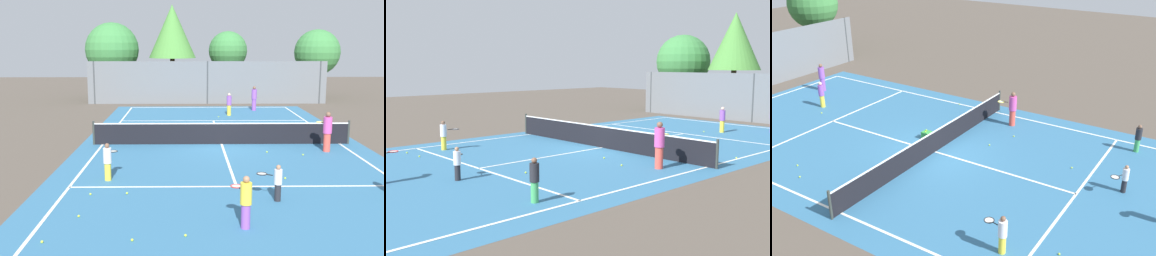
# 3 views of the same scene
# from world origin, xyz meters

# --- Properties ---
(ground_plane) EXTENTS (80.00, 80.00, 0.00)m
(ground_plane) POSITION_xyz_m (0.00, 0.00, 0.00)
(ground_plane) COLOR brown
(court_surface) EXTENTS (13.00, 25.00, 0.01)m
(court_surface) POSITION_xyz_m (0.00, 0.00, 0.00)
(court_surface) COLOR teal
(court_surface) RESTS_ON ground_plane
(tennis_net) EXTENTS (11.90, 0.10, 1.10)m
(tennis_net) POSITION_xyz_m (0.00, 0.00, 0.51)
(tennis_net) COLOR #333833
(tennis_net) RESTS_ON ground_plane
(perimeter_fence) EXTENTS (18.00, 0.12, 3.20)m
(perimeter_fence) POSITION_xyz_m (0.00, 14.00, 1.60)
(perimeter_fence) COLOR slate
(perimeter_fence) RESTS_ON ground_plane
(tree_0) EXTENTS (3.68, 3.68, 7.47)m
(tree_0) POSITION_xyz_m (-2.68, 16.16, 5.39)
(tree_0) COLOR brown
(tree_0) RESTS_ON ground_plane
(tree_1) EXTENTS (4.27, 4.27, 6.14)m
(tree_1) POSITION_xyz_m (-7.50, 16.75, 3.99)
(tree_1) COLOR brown
(tree_1) RESTS_ON ground_plane
(tree_2) EXTENTS (3.21, 3.21, 5.49)m
(tree_2) POSITION_xyz_m (1.91, 18.31, 3.84)
(tree_2) COLOR brown
(tree_2) RESTS_ON ground_plane
(tree_3) EXTENTS (3.79, 3.79, 5.64)m
(tree_3) POSITION_xyz_m (9.37, 18.22, 3.73)
(tree_3) COLOR brown
(tree_3) RESTS_ON ground_plane
(player_0) EXTENTS (0.31, 0.31, 1.43)m
(player_0) POSITION_xyz_m (1.12, 8.38, 0.73)
(player_0) COLOR yellow
(player_0) RESTS_ON ground_plane
(player_1) EXTENTS (0.58, 0.95, 1.73)m
(player_1) POSITION_xyz_m (4.43, -1.50, 0.89)
(player_1) COLOR #E54C3F
(player_1) RESTS_ON ground_plane
(player_3) EXTENTS (0.46, 0.86, 1.31)m
(player_3) POSITION_xyz_m (-4.34, -5.60, 0.68)
(player_3) COLOR yellow
(player_3) RESTS_ON ground_plane
(player_4) EXTENTS (0.79, 0.61, 1.12)m
(player_4) POSITION_xyz_m (1.05, -7.79, 0.59)
(player_4) COLOR #232328
(player_4) RESTS_ON ground_plane
(player_5) EXTENTS (0.55, 0.88, 1.39)m
(player_5) POSITION_xyz_m (-0.15, -9.84, 0.72)
(player_5) COLOR purple
(player_5) RESTS_ON ground_plane
(player_6) EXTENTS (0.36, 0.36, 1.67)m
(player_6) POSITION_xyz_m (3.03, 10.50, 0.85)
(player_6) COLOR purple
(player_6) RESTS_ON ground_plane
(ball_crate) EXTENTS (0.37, 0.39, 0.43)m
(ball_crate) POSITION_xyz_m (0.89, 1.11, 0.18)
(ball_crate) COLOR green
(ball_crate) RESTS_ON ground_plane
(tennis_ball_0) EXTENTS (0.07, 0.07, 0.07)m
(tennis_ball_0) POSITION_xyz_m (0.41, 7.70, 0.03)
(tennis_ball_0) COLOR #CCE533
(tennis_ball_0) RESTS_ON ground_plane
(tennis_ball_1) EXTENTS (0.07, 0.07, 0.07)m
(tennis_ball_1) POSITION_xyz_m (1.82, -1.71, 0.03)
(tennis_ball_1) COLOR #CCE533
(tennis_ball_1) RESTS_ON ground_plane
(tennis_ball_2) EXTENTS (0.07, 0.07, 0.07)m
(tennis_ball_2) POSITION_xyz_m (-2.97, -10.61, 0.03)
(tennis_ball_2) COLOR #CCE533
(tennis_ball_2) RESTS_ON ground_plane
(tennis_ball_3) EXTENTS (0.07, 0.07, 0.07)m
(tennis_ball_3) POSITION_xyz_m (-5.10, -10.68, 0.03)
(tennis_ball_3) COLOR #CCE533
(tennis_ball_3) RESTS_ON ground_plane
(tennis_ball_4) EXTENTS (0.07, 0.07, 0.07)m
(tennis_ball_4) POSITION_xyz_m (-1.69, -10.36, 0.03)
(tennis_ball_4) COLOR #CCE533
(tennis_ball_4) RESTS_ON ground_plane
(tennis_ball_5) EXTENTS (0.07, 0.07, 0.07)m
(tennis_ball_5) POSITION_xyz_m (-4.60, -9.04, 0.03)
(tennis_ball_5) COLOR #CCE533
(tennis_ball_5) RESTS_ON ground_plane
(tennis_ball_6) EXTENTS (0.07, 0.07, 0.07)m
(tennis_ball_6) POSITION_xyz_m (3.24, -2.22, 0.03)
(tennis_ball_6) COLOR #CCE533
(tennis_ball_6) RESTS_ON ground_plane
(tennis_ball_7) EXTENTS (0.07, 0.07, 0.07)m
(tennis_ball_7) POSITION_xyz_m (-4.66, 3.17, 0.03)
(tennis_ball_7) COLOR #CCE533
(tennis_ball_7) RESTS_ON ground_plane
(tennis_ball_8) EXTENTS (0.07, 0.07, 0.07)m
(tennis_ball_8) POSITION_xyz_m (1.78, -5.58, 0.03)
(tennis_ball_8) COLOR #CCE533
(tennis_ball_8) RESTS_ON ground_plane
(tennis_ball_9) EXTENTS (0.07, 0.07, 0.07)m
(tennis_ball_9) POSITION_xyz_m (-3.52, -7.12, 0.03)
(tennis_ball_9) COLOR #CCE533
(tennis_ball_9) RESTS_ON ground_plane
(tennis_ball_10) EXTENTS (0.07, 0.07, 0.07)m
(tennis_ball_10) POSITION_xyz_m (-4.09, 4.02, 0.03)
(tennis_ball_10) COLOR #CCE533
(tennis_ball_10) RESTS_ON ground_plane
(tennis_ball_11) EXTENTS (0.07, 0.07, 0.07)m
(tennis_ball_11) POSITION_xyz_m (5.42, 2.25, 0.03)
(tennis_ball_11) COLOR #CCE533
(tennis_ball_11) RESTS_ON ground_plane
(tennis_ball_12) EXTENTS (0.07, 0.07, 0.07)m
(tennis_ball_12) POSITION_xyz_m (-4.64, -7.18, 0.03)
(tennis_ball_12) COLOR #CCE533
(tennis_ball_12) RESTS_ON ground_plane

